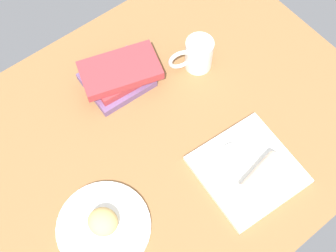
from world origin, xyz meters
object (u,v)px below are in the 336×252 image
at_px(sauce_cup, 233,154).
at_px(breakfast_wrap, 263,176).
at_px(scone_pastry, 103,222).
at_px(square_plate, 248,170).
at_px(book_stack, 119,75).
at_px(round_plate, 104,227).
at_px(coffee_mug, 197,54).

bearing_deg(sauce_cup, breakfast_wrap, 97.79).
distance_m(scone_pastry, sauce_cup, 0.37).
xyz_separation_m(square_plate, breakfast_wrap, (-0.01, 0.04, 0.04)).
bearing_deg(sauce_cup, book_stack, -75.88).
distance_m(square_plate, book_stack, 0.44).
relative_size(sauce_cup, breakfast_wrap, 0.44).
height_order(scone_pastry, sauce_cup, scone_pastry).
bearing_deg(square_plate, round_plate, -15.79).
bearing_deg(book_stack, breakfast_wrap, 102.85).
height_order(scone_pastry, square_plate, scone_pastry).
xyz_separation_m(square_plate, sauce_cup, (0.01, -0.05, 0.02)).
bearing_deg(coffee_mug, scone_pastry, 25.50).
bearing_deg(round_plate, scone_pastry, -148.40).
bearing_deg(square_plate, coffee_mug, -108.00).
distance_m(breakfast_wrap, book_stack, 0.49).
bearing_deg(book_stack, scone_pastry, 49.69).
distance_m(round_plate, book_stack, 0.43).
height_order(square_plate, coffee_mug, coffee_mug).
bearing_deg(breakfast_wrap, sauce_cup, 179.15).
bearing_deg(coffee_mug, book_stack, -22.79).
distance_m(sauce_cup, book_stack, 0.39).
bearing_deg(book_stack, round_plate, 49.49).
bearing_deg(book_stack, coffee_mug, 157.21).
bearing_deg(round_plate, square_plate, 164.21).
xyz_separation_m(round_plate, scone_pastry, (-0.00, -0.00, 0.03)).
height_order(sauce_cup, coffee_mug, coffee_mug).
relative_size(round_plate, sauce_cup, 4.42).
distance_m(round_plate, square_plate, 0.39).
distance_m(scone_pastry, book_stack, 0.42).
height_order(sauce_cup, breakfast_wrap, breakfast_wrap).
xyz_separation_m(scone_pastry, coffee_mug, (-0.49, -0.23, 0.01)).
height_order(scone_pastry, book_stack, book_stack).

